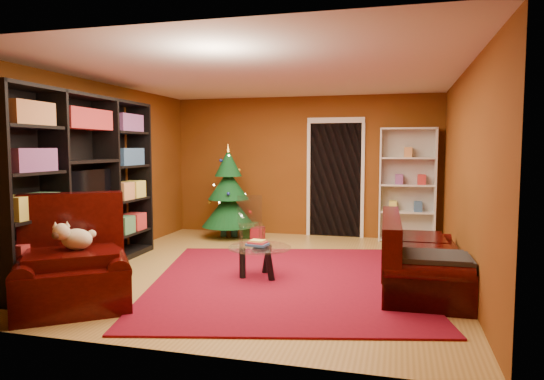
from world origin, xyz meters
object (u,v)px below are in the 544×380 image
(white_bookshelf, at_px, (407,185))
(coffee_table, at_px, (260,262))
(gift_box_teal, at_px, (229,227))
(gift_box_green, at_px, (249,230))
(acrylic_chair, at_px, (251,226))
(rug, at_px, (283,280))
(dog, at_px, (77,239))
(armchair, at_px, (72,262))
(sofa, at_px, (422,252))
(media_unit, at_px, (82,185))
(christmas_tree, at_px, (228,192))
(gift_box_red, at_px, (258,233))

(white_bookshelf, relative_size, coffee_table, 2.59)
(gift_box_teal, height_order, gift_box_green, gift_box_teal)
(coffee_table, relative_size, acrylic_chair, 1.01)
(rug, distance_m, white_bookshelf, 3.55)
(white_bookshelf, relative_size, dog, 5.12)
(armchair, relative_size, sofa, 0.60)
(rug, height_order, white_bookshelf, white_bookshelf)
(media_unit, distance_m, coffee_table, 2.54)
(gift_box_teal, height_order, armchair, armchair)
(gift_box_teal, bearing_deg, sofa, -38.34)
(rug, height_order, christmas_tree, christmas_tree)
(gift_box_green, height_order, sofa, sofa)
(media_unit, bearing_deg, gift_box_teal, 70.99)
(media_unit, distance_m, gift_box_teal, 3.33)
(media_unit, bearing_deg, armchair, -60.28)
(white_bookshelf, relative_size, armchair, 1.72)
(gift_box_teal, xyz_separation_m, white_bookshelf, (3.21, 0.27, 0.84))
(gift_box_red, bearing_deg, armchair, -101.20)
(christmas_tree, distance_m, armchair, 4.09)
(christmas_tree, xyz_separation_m, dog, (-0.24, -4.00, -0.15))
(sofa, distance_m, acrylic_chair, 3.00)
(gift_box_teal, distance_m, gift_box_green, 0.44)
(gift_box_red, relative_size, white_bookshelf, 0.11)
(christmas_tree, relative_size, coffee_table, 2.20)
(dog, distance_m, coffee_table, 2.19)
(dog, xyz_separation_m, sofa, (3.53, 1.55, -0.26))
(rug, relative_size, white_bookshelf, 1.79)
(gift_box_teal, bearing_deg, coffee_table, -63.13)
(armchair, height_order, coffee_table, armchair)
(rug, distance_m, coffee_table, 0.38)
(media_unit, bearing_deg, rug, 3.33)
(rug, relative_size, gift_box_green, 13.39)
(white_bookshelf, distance_m, coffee_table, 3.61)
(sofa, bearing_deg, gift_box_teal, 50.21)
(rug, distance_m, acrylic_chair, 1.97)
(coffee_table, bearing_deg, christmas_tree, 117.59)
(media_unit, xyz_separation_m, gift_box_teal, (0.94, 3.03, -1.01))
(dog, bearing_deg, gift_box_red, 42.52)
(white_bookshelf, height_order, sofa, white_bookshelf)
(gift_box_green, relative_size, dog, 0.68)
(gift_box_teal, relative_size, dog, 0.77)
(gift_box_red, distance_m, sofa, 3.68)
(sofa, bearing_deg, christmas_tree, 51.88)
(gift_box_green, bearing_deg, christmas_tree, -163.49)
(gift_box_teal, xyz_separation_m, armchair, (-0.19, -4.27, 0.31))
(media_unit, height_order, dog, media_unit)
(christmas_tree, height_order, acrylic_chair, christmas_tree)
(gift_box_red, distance_m, white_bookshelf, 2.79)
(white_bookshelf, xyz_separation_m, armchair, (-3.40, -4.53, -0.53))
(gift_box_green, bearing_deg, gift_box_teal, 167.87)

